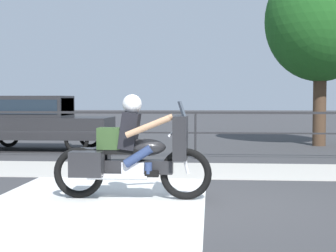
{
  "coord_description": "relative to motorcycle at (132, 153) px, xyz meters",
  "views": [
    {
      "loc": [
        0.37,
        -7.31,
        1.5
      ],
      "look_at": [
        -0.29,
        0.62,
        1.08
      ],
      "focal_mm": 55.0,
      "sensor_mm": 36.0,
      "label": 1
    }
  ],
  "objects": [
    {
      "name": "parked_car",
      "position": [
        -3.9,
        7.1,
        0.21
      ],
      "size": [
        4.15,
        1.7,
        1.59
      ],
      "rotation": [
        0.0,
        0.0,
        0.04
      ],
      "color": "#232326",
      "rests_on": "ground"
    },
    {
      "name": "crosswalk_band",
      "position": [
        -0.49,
        -0.47,
        -0.69
      ],
      "size": [
        3.18,
        6.0,
        0.01
      ],
      "primitive_type": "cube",
      "color": "silver",
      "rests_on": "ground"
    },
    {
      "name": "motorcycle",
      "position": [
        0.0,
        0.0,
        0.0
      ],
      "size": [
        2.39,
        0.76,
        1.57
      ],
      "rotation": [
        0.0,
        0.0,
        -0.08
      ],
      "color": "black",
      "rests_on": "ground"
    },
    {
      "name": "fence_railing",
      "position": [
        0.8,
        5.2,
        0.24
      ],
      "size": [
        36.0,
        0.05,
        1.19
      ],
      "color": "#232326",
      "rests_on": "ground"
    },
    {
      "name": "ground_plane",
      "position": [
        0.8,
        -0.27,
        -0.7
      ],
      "size": [
        120.0,
        120.0,
        0.0
      ],
      "primitive_type": "plane",
      "color": "#38383A"
    },
    {
      "name": "tree_behind_sign",
      "position": [
        4.63,
        9.14,
        3.25
      ],
      "size": [
        3.51,
        3.51,
        5.91
      ],
      "color": "#473323",
      "rests_on": "ground"
    },
    {
      "name": "sidewalk_band",
      "position": [
        0.8,
        3.13,
        -0.69
      ],
      "size": [
        44.0,
        2.4,
        0.01
      ],
      "primitive_type": "cube",
      "color": "#B7B2A8",
      "rests_on": "ground"
    }
  ]
}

